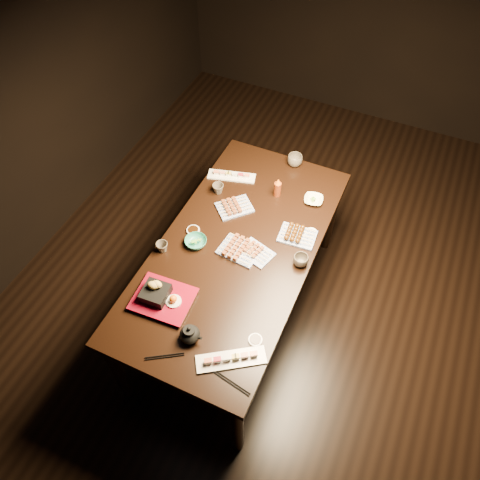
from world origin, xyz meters
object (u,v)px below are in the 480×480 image
dining_table (237,282)px  sushi_platter_far (232,175)px  tempura_tray (162,295)px  teacup_far_left (218,189)px  teapot (190,333)px  yakitori_plate_right (256,251)px  teacup_mid_right (301,260)px  teacup_far_right (295,160)px  teacup_near_left (162,247)px  condiment_bottle (278,187)px  edamame_bowl_green (196,242)px  edamame_bowl_cream (313,200)px  yakitori_plate_center (239,248)px  yakitori_plate_left (234,205)px  sushi_platter_near (231,358)px

dining_table → sushi_platter_far: 0.73m
sushi_platter_far → tempura_tray: (0.07, -1.04, 0.04)m
teacup_far_left → teapot: size_ratio=0.59×
teacup_far_left → yakitori_plate_right: bearing=-40.3°
teacup_mid_right → teacup_far_left: bearing=154.9°
teacup_far_right → teacup_near_left: bearing=-113.8°
dining_table → condiment_bottle: bearing=82.0°
tempura_tray → edamame_bowl_green: bearing=89.3°
teacup_far_left → teapot: bearing=-71.8°
teacup_far_right → edamame_bowl_cream: bearing=-50.1°
dining_table → teapot: teapot is taller
teapot → tempura_tray: bearing=152.3°
yakitori_plate_right → teapot: 0.66m
yakitori_plate_center → teacup_near_left: (-0.42, -0.18, 0.00)m
yakitori_plate_right → edamame_bowl_green: bearing=-150.0°
edamame_bowl_cream → teacup_near_left: 1.02m
dining_table → teacup_far_left: bearing=127.9°
teacup_near_left → sushi_platter_far: bearing=81.8°
teacup_far_left → teacup_far_right: size_ratio=0.72×
sushi_platter_far → teacup_near_left: bearing=66.4°
condiment_bottle → edamame_bowl_green: bearing=-116.7°
teacup_far_left → teapot: 1.06m
edamame_bowl_cream → condiment_bottle: (-0.24, -0.04, 0.06)m
yakitori_plate_right → yakitori_plate_left: yakitori_plate_left is taller
yakitori_plate_left → condiment_bottle: size_ratio=1.53×
condiment_bottle → yakitori_plate_center: bearing=-93.6°
teapot → teacup_mid_right: bearing=64.2°
yakitori_plate_right → teacup_mid_right: (0.27, 0.04, 0.01)m
yakitori_plate_right → teacup_far_left: size_ratio=2.68×
edamame_bowl_green → teapot: bearing=-64.9°
dining_table → edamame_bowl_cream: edamame_bowl_cream is taller
sushi_platter_near → teacup_mid_right: bearing=47.1°
yakitori_plate_right → condiment_bottle: (-0.06, 0.50, 0.05)m
yakitori_plate_right → edamame_bowl_cream: 0.57m
sushi_platter_far → condiment_bottle: 0.35m
sushi_platter_near → sushi_platter_far: sushi_platter_near is taller
yakitori_plate_center → teacup_near_left: teacup_near_left is taller
yakitori_plate_left → edamame_bowl_cream: bearing=-15.2°
dining_table → yakitori_plate_left: size_ratio=8.21×
tempura_tray → teacup_near_left: size_ratio=4.55×
yakitori_plate_left → edamame_bowl_cream: yakitori_plate_left is taller
sushi_platter_far → edamame_bowl_cream: bearing=165.8°
sushi_platter_near → yakitori_plate_center: 0.69m
edamame_bowl_cream → condiment_bottle: condiment_bottle is taller
yakitori_plate_left → teacup_mid_right: size_ratio=2.45×
teacup_mid_right → teacup_far_left: 0.77m
yakitori_plate_left → teacup_mid_right: teacup_mid_right is taller
teacup_near_left → teacup_far_right: (0.46, 1.03, 0.01)m
sushi_platter_near → teacup_far_left: 1.19m
sushi_platter_near → yakitori_plate_left: size_ratio=1.62×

